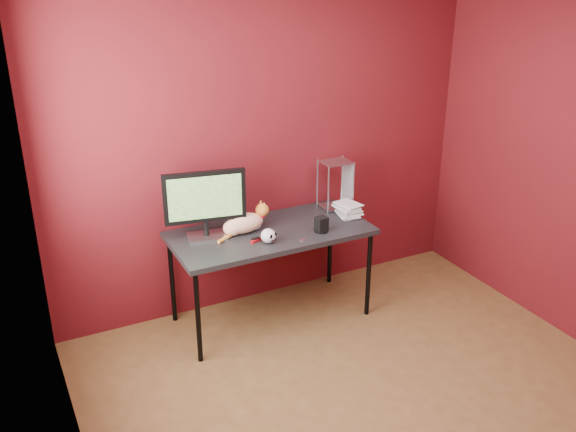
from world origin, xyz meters
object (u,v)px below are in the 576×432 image
desk (271,237)px  monitor (205,201)px  skull_mug (268,236)px  book_stack (341,154)px  cat (244,223)px  speaker (321,225)px

desk → monitor: size_ratio=2.55×
skull_mug → monitor: bearing=118.0°
skull_mug → book_stack: bearing=-9.2°
monitor → cat: monitor is taller
monitor → speaker: bearing=-8.6°
cat → skull_mug: size_ratio=3.82×
skull_mug → speaker: (0.44, -0.00, -0.00)m
book_stack → speaker: bearing=-143.8°
book_stack → monitor: bearing=175.7°
speaker → cat: bearing=146.8°
desk → cat: bearing=161.1°
speaker → desk: bearing=143.4°
cat → skull_mug: (0.08, -0.25, -0.02)m
cat → book_stack: 0.90m
skull_mug → speaker: 0.44m
monitor → skull_mug: bearing=-26.6°
desk → cat: cat is taller
desk → monitor: monitor is taller
cat → skull_mug: cat is taller
skull_mug → cat: bearing=83.7°
desk → cat: size_ratio=3.30×
monitor → desk: bearing=-0.9°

